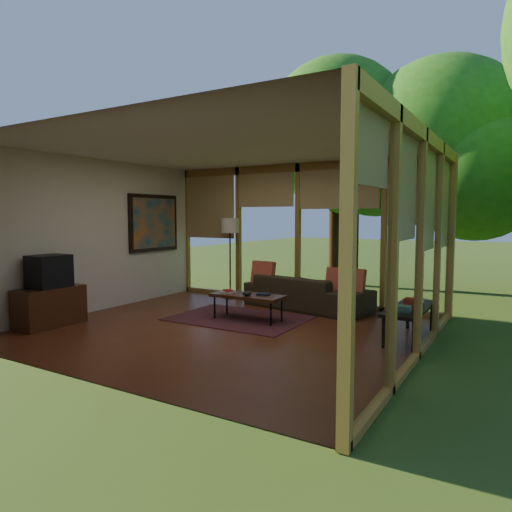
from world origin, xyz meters
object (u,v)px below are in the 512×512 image
Objects in this scene: coffee_table at (248,297)px; side_console at (403,309)px; sofa at (300,292)px; television at (49,271)px; media_cabinet at (50,307)px; floor_lamp at (230,230)px.

side_console is (2.43, 0.16, 0.02)m from coffee_table.
television is at bearing 59.24° from sofa.
television reaches higher than media_cabinet.
side_console is (4.85, 2.03, -0.44)m from television.
sofa is 2.42m from side_console.
television is at bearing -142.27° from coffee_table.
television is 5.28m from side_console.
media_cabinet is 0.71× the size of side_console.
sofa is at bearing 76.61° from coffee_table.
television is at bearing -106.91° from floor_lamp.
floor_lamp is 2.31m from coffee_table.
floor_lamp is at bearing 72.79° from media_cabinet.
side_console is at bearing 3.78° from coffee_table.
media_cabinet is 0.83× the size of coffee_table.
coffee_table is at bearing -176.22° from side_console.
sofa reaches higher than coffee_table.
coffee_table is (2.44, 1.87, 0.09)m from media_cabinet.
media_cabinet is 5.28m from side_console.
sofa reaches higher than side_console.
television reaches higher than side_console.
sofa is 1.48× the size of side_console.
floor_lamp is (-1.69, 0.23, 1.10)m from sofa.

